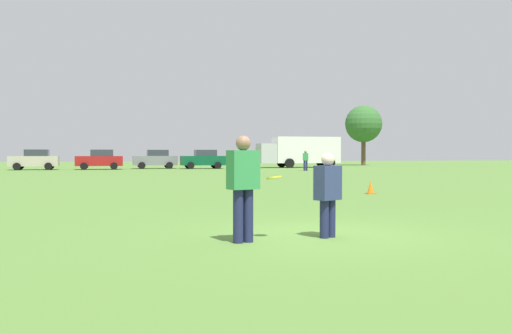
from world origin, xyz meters
TOP-DOWN VIEW (x-y plane):
  - ground_plane at (0.00, 0.00)m, footprint 191.02×191.02m
  - player_thrower at (-1.50, -0.57)m, footprint 0.55×0.42m
  - player_defender at (0.05, -0.37)m, footprint 0.53×0.45m
  - frisbee at (-0.91, -0.33)m, footprint 0.28×0.27m
  - traffic_cone at (5.37, 9.43)m, footprint 0.32×0.32m
  - parked_car_center at (-11.12, 44.32)m, footprint 4.24×2.29m
  - parked_car_mid_right at (-5.48, 44.17)m, footprint 4.24×2.29m
  - parked_car_near_right at (-0.32, 46.16)m, footprint 4.24×2.29m
  - parked_car_far_right at (4.17, 44.79)m, footprint 4.24×2.29m
  - box_truck at (14.52, 46.60)m, footprint 8.55×3.14m
  - bystander_sideline_watcher at (11.62, 35.97)m, footprint 0.53×0.41m
  - tree_east_birch at (25.65, 55.70)m, footprint 4.57×4.57m

SIDE VIEW (x-z plane):
  - ground_plane at x=0.00m, z-range 0.00..0.00m
  - traffic_cone at x=5.37m, z-range -0.01..0.47m
  - player_defender at x=0.05m, z-range 0.08..1.57m
  - parked_car_center at x=-11.12m, z-range 0.01..1.83m
  - parked_car_mid_right at x=-5.48m, z-range 0.01..1.83m
  - parked_car_near_right at x=-0.32m, z-range 0.01..1.83m
  - parked_car_far_right at x=4.17m, z-range 0.01..1.83m
  - bystander_sideline_watcher at x=11.62m, z-range 0.11..1.83m
  - player_thrower at x=-1.50m, z-range 0.11..1.88m
  - frisbee at x=-0.91m, z-range 1.01..1.10m
  - box_truck at x=14.52m, z-range 0.16..3.34m
  - tree_east_birch at x=25.65m, z-range 1.39..8.82m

